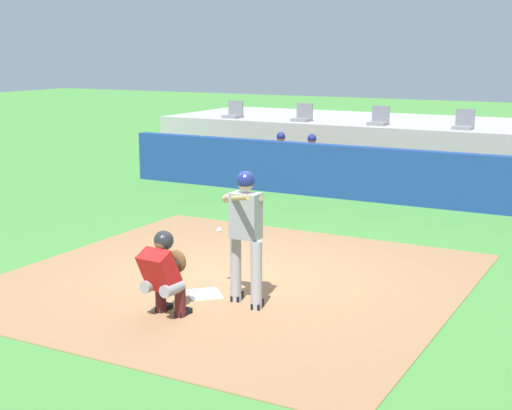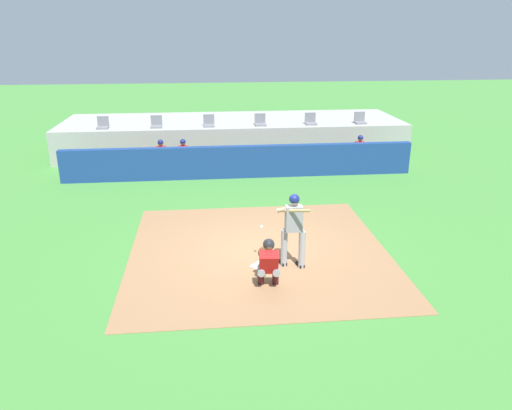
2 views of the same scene
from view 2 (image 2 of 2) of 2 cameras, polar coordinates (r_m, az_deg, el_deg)
ground_plane at (r=12.24m, az=0.34°, el=-5.53°), size 80.00×80.00×0.00m
dirt_infield at (r=12.24m, az=0.34°, el=-5.50°), size 6.40×6.40×0.01m
home_plate at (r=11.52m, az=0.78°, el=-7.13°), size 0.62×0.62×0.02m
batter_at_plate at (r=11.12m, az=4.38°, el=-2.47°), size 0.71×0.75×1.80m
catcher_crouched at (r=10.43m, az=1.44°, el=-6.59°), size 0.50×1.70×1.13m
dugout_wall at (r=18.13m, az=-1.90°, el=5.09°), size 13.00×0.30×1.20m
dugout_bench at (r=19.19m, az=-2.10°, el=4.77°), size 11.80×0.44×0.45m
dugout_player_0 at (r=18.97m, az=-11.08°, el=5.63°), size 0.49×0.70×1.30m
dugout_player_1 at (r=18.91m, az=-8.52°, el=5.74°), size 0.49×0.70×1.30m
dugout_player_2 at (r=19.84m, az=12.16°, el=6.19°), size 0.49×0.70×1.30m
stands_platform at (r=22.38m, az=-2.72°, el=8.24°), size 15.00×4.40×1.40m
stadium_seat_0 at (r=21.11m, az=-17.53°, el=8.93°), size 0.46×0.46×0.48m
stadium_seat_1 at (r=20.79m, az=-11.61°, el=9.28°), size 0.46×0.46×0.48m
stadium_seat_2 at (r=20.69m, az=-5.55°, el=9.55°), size 0.46×0.46×0.48m
stadium_seat_3 at (r=20.82m, az=0.51°, el=9.70°), size 0.46×0.46×0.48m
stadium_seat_4 at (r=21.17m, az=6.43°, el=9.75°), size 0.46×0.46×0.48m
stadium_seat_5 at (r=21.73m, az=12.11°, el=9.70°), size 0.46×0.46×0.48m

